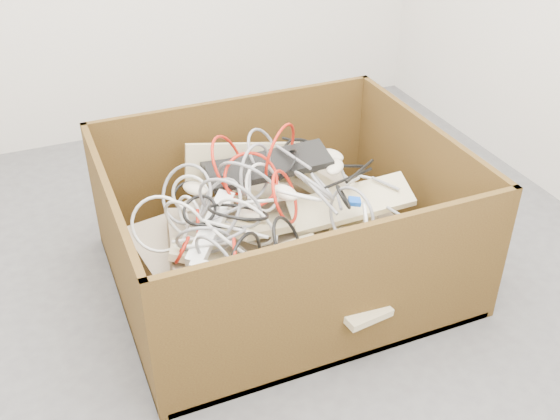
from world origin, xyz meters
name	(u,v)px	position (x,y,z in m)	size (l,w,h in m)	color
ground	(265,278)	(0.00, 0.00, 0.00)	(3.00, 3.00, 0.00)	#49484B
cardboard_box	(278,248)	(0.05, -0.01, 0.14)	(1.26, 1.05, 0.57)	#39230E
keyboard_pile	(289,210)	(0.12, 0.03, 0.28)	(0.99, 1.00, 0.35)	beige
mice_scatter	(277,207)	(0.04, -0.04, 0.35)	(0.75, 0.75, 0.23)	beige
power_strip_left	(211,228)	(-0.23, -0.09, 0.36)	(0.33, 0.06, 0.04)	white
power_strip_right	(226,274)	(-0.25, -0.29, 0.32)	(0.25, 0.05, 0.04)	white
vga_plug	(354,201)	(0.32, -0.12, 0.36)	(0.04, 0.04, 0.02)	blue
cable_tangle	(252,203)	(-0.06, -0.05, 0.40)	(1.09, 0.83, 0.47)	#AB190C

